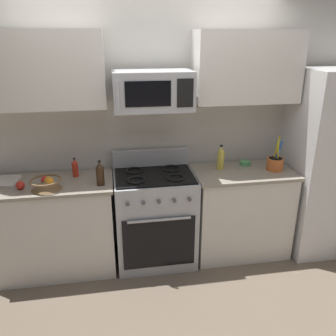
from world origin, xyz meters
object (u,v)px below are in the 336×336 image
object	(u,v)px
range_oven	(155,217)
bottle_oil	(221,158)
apple_loose	(20,185)
bottle_soy	(100,174)
prep_bowl	(245,163)
utensil_crock	(275,163)
fruit_basket	(46,183)
microwave	(153,90)
bottle_hot_sauce	(75,168)
refrigerator	(332,163)

from	to	relation	value
range_oven	bottle_oil	world-z (taller)	bottle_oil
apple_loose	bottle_oil	distance (m)	1.86
apple_loose	range_oven	bearing A→B (deg)	5.31
bottle_soy	prep_bowl	xyz separation A→B (m)	(1.46, 0.28, -0.08)
bottle_oil	utensil_crock	bearing A→B (deg)	-12.38
bottle_oil	prep_bowl	size ratio (longest dim) A/B	2.26
fruit_basket	microwave	bearing A→B (deg)	9.88
prep_bowl	utensil_crock	bearing A→B (deg)	-38.76
fruit_basket	prep_bowl	xyz separation A→B (m)	(1.92, 0.30, -0.03)
microwave	fruit_basket	distance (m)	1.22
fruit_basket	apple_loose	world-z (taller)	fruit_basket
utensil_crock	bottle_soy	world-z (taller)	utensil_crock
utensil_crock	bottle_hot_sauce	distance (m)	1.93
range_oven	utensil_crock	distance (m)	1.30
utensil_crock	bottle_hot_sauce	bearing A→B (deg)	175.48
bottle_soy	bottle_oil	xyz separation A→B (m)	(1.17, 0.21, 0.01)
fruit_basket	bottle_hot_sauce	xyz separation A→B (m)	(0.22, 0.26, 0.03)
refrigerator	apple_loose	size ratio (longest dim) A/B	25.03
refrigerator	microwave	xyz separation A→B (m)	(-1.82, 0.04, 0.77)
prep_bowl	bottle_soy	bearing A→B (deg)	-169.14
utensil_crock	bottle_soy	xyz separation A→B (m)	(-1.69, -0.09, 0.04)
microwave	bottle_hot_sauce	xyz separation A→B (m)	(-0.73, 0.10, -0.71)
refrigerator	bottle_hot_sauce	xyz separation A→B (m)	(-2.55, 0.14, 0.06)
bottle_soy	bottle_hot_sauce	xyz separation A→B (m)	(-0.24, 0.25, -0.02)
fruit_basket	bottle_oil	size ratio (longest dim) A/B	1.08
fruit_basket	bottle_soy	world-z (taller)	bottle_soy
refrigerator	prep_bowl	bearing A→B (deg)	168.50
microwave	fruit_basket	size ratio (longest dim) A/B	2.56
bottle_soy	prep_bowl	distance (m)	1.49
apple_loose	bottle_hot_sauce	distance (m)	0.50
utensil_crock	apple_loose	distance (m)	2.37
microwave	apple_loose	xyz separation A→B (m)	(-1.17, -0.13, -0.76)
microwave	bottle_soy	world-z (taller)	microwave
refrigerator	bottle_oil	xyz separation A→B (m)	(-1.15, 0.10, 0.09)
range_oven	bottle_oil	bearing A→B (deg)	7.29
refrigerator	bottle_hot_sauce	size ratio (longest dim) A/B	10.30
refrigerator	microwave	bearing A→B (deg)	178.67
range_oven	apple_loose	distance (m)	1.27
bottle_oil	prep_bowl	bearing A→B (deg)	13.87
utensil_crock	bottle_oil	size ratio (longest dim) A/B	1.36
utensil_crock	prep_bowl	distance (m)	0.30
refrigerator	bottle_soy	distance (m)	2.32
prep_bowl	apple_loose	bearing A→B (deg)	-172.88
range_oven	apple_loose	bearing A→B (deg)	-174.69
bottle_oil	refrigerator	bearing A→B (deg)	-5.14
refrigerator	fruit_basket	distance (m)	2.78
utensil_crock	apple_loose	size ratio (longest dim) A/B	4.51
apple_loose	prep_bowl	world-z (taller)	apple_loose
microwave	bottle_oil	distance (m)	0.96
bottle_hot_sauce	prep_bowl	world-z (taller)	bottle_hot_sauce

